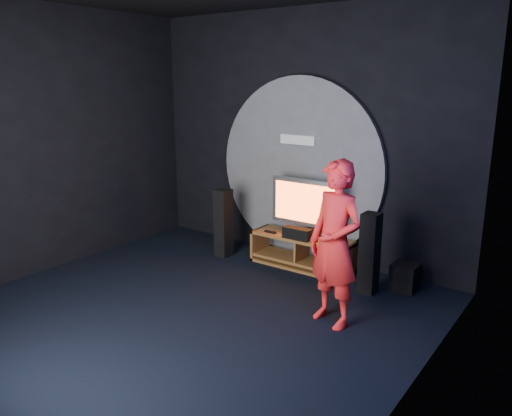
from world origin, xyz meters
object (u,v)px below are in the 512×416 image
at_px(tower_speaker_left, 223,223).
at_px(subwoofer, 405,277).
at_px(tv, 306,205).
at_px(player, 335,244).
at_px(tower_speaker_right, 370,253).
at_px(media_console, 302,254).

height_order(tower_speaker_left, subwoofer, tower_speaker_left).
height_order(tv, player, player).
height_order(tower_speaker_right, subwoofer, tower_speaker_right).
bearing_deg(tower_speaker_left, player, -22.62).
bearing_deg(tower_speaker_left, tower_speaker_right, 0.31).
relative_size(media_console, player, 0.82).
relative_size(tv, tower_speaker_left, 1.04).
distance_m(media_console, subwoofer, 1.43).
xyz_separation_m(media_console, tower_speaker_left, (-1.18, -0.27, 0.31)).
bearing_deg(tv, subwoofer, 0.26).
bearing_deg(tv, player, -49.42).
bearing_deg(media_console, tv, 95.82).
bearing_deg(tower_speaker_left, media_console, 12.85).
height_order(tv, subwoofer, tv).
bearing_deg(player, media_console, 148.59).
xyz_separation_m(tv, tower_speaker_right, (1.09, -0.33, -0.38)).
bearing_deg(player, subwoofer, 92.41).
distance_m(media_console, tower_speaker_left, 1.25).
height_order(media_console, tv, tv).
xyz_separation_m(media_console, player, (1.10, -1.22, 0.69)).
relative_size(media_console, tower_speaker_right, 1.45).
xyz_separation_m(media_console, subwoofer, (1.42, 0.07, -0.03)).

